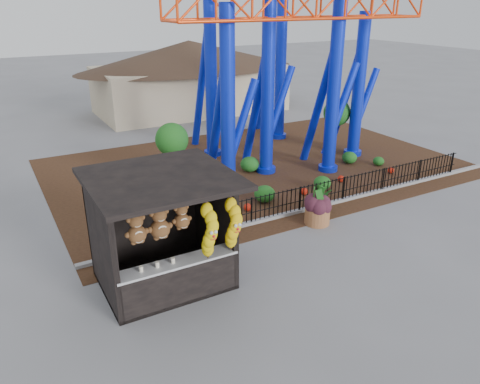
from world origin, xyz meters
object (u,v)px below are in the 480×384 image
roller_coaster (279,15)px  terracotta_planter (317,215)px  potted_plant (320,201)px  prize_booth (166,235)px

roller_coaster → terracotta_planter: size_ratio=12.87×
terracotta_planter → potted_plant: potted_plant is taller
prize_booth → roller_coaster: (8.09, 7.32, 4.92)m
roller_coaster → prize_booth: bearing=-137.8°
prize_booth → potted_plant: size_ratio=4.16×
roller_coaster → potted_plant: size_ratio=13.06×
roller_coaster → potted_plant: bearing=-106.9°
prize_booth → roller_coaster: roller_coaster is taller
terracotta_planter → potted_plant: 0.96m
terracotta_planter → potted_plant: (0.64, 0.70, 0.13)m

